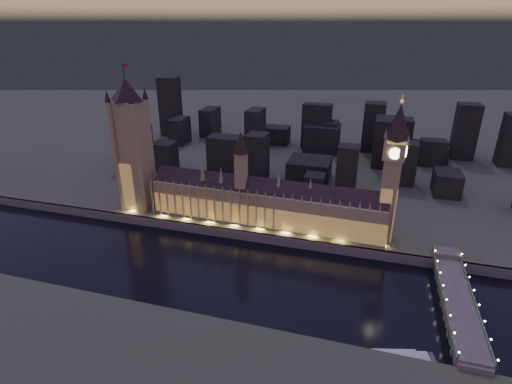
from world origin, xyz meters
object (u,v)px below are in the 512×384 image
(palace_of_westminster, at_px, (263,202))
(river_boat, at_px, (394,357))
(elizabeth_tower, at_px, (393,163))
(victoria_tower, at_px, (132,140))
(westminster_bridge, at_px, (456,300))

(palace_of_westminster, xyz_separation_m, river_boat, (105.33, -119.74, -24.81))
(elizabeth_tower, relative_size, river_boat, 2.47)
(river_boat, bearing_deg, victoria_tower, 151.89)
(elizabeth_tower, height_order, westminster_bridge, elizabeth_tower)
(palace_of_westminster, distance_m, westminster_bridge, 158.45)
(victoria_tower, height_order, elizabeth_tower, victoria_tower)
(elizabeth_tower, height_order, river_boat, elizabeth_tower)
(elizabeth_tower, relative_size, westminster_bridge, 1.00)
(palace_of_westminster, height_order, victoria_tower, victoria_tower)
(palace_of_westminster, bearing_deg, river_boat, -48.66)
(palace_of_westminster, relative_size, victoria_tower, 1.59)
(palace_of_westminster, height_order, westminster_bridge, palace_of_westminster)
(elizabeth_tower, distance_m, river_boat, 138.64)
(palace_of_westminster, height_order, elizabeth_tower, elizabeth_tower)
(victoria_tower, bearing_deg, elizabeth_tower, -0.00)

